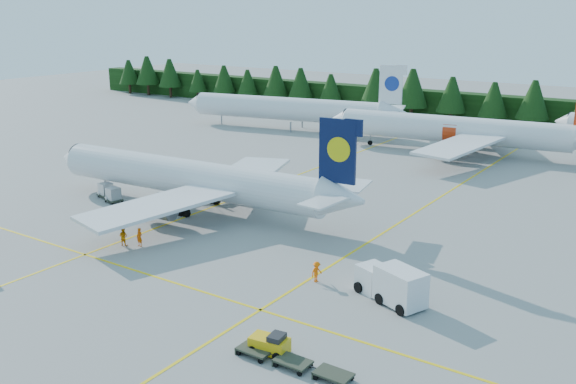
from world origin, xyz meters
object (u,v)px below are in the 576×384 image
Objects in this scene: airliner_navy at (183,177)px; airstairs at (178,194)px; airliner_red at (448,129)px; service_truck at (390,283)px; baggage_tug at (270,344)px.

airliner_navy is 7.57× the size of airstairs.
airstairs is (-16.48, -43.14, -2.87)m from airliner_red.
airstairs is 0.83× the size of service_truck.
airliner_navy is at bearing -174.85° from service_truck.
airliner_red is at bearing 94.34° from baggage_tug.
airliner_navy reaches higher than baggage_tug.
airstairs is at bearing -176.17° from service_truck.
service_truck is (32.33, -10.58, 0.69)m from airstairs.
service_truck reaches higher than baggage_tug.
baggage_tug is at bearing -86.22° from airliner_red.
baggage_tug is (-3.01, -11.60, -0.78)m from service_truck.
airstairs is 34.02m from service_truck.
service_truck is at bearing -19.81° from airstairs.
baggage_tug is at bearing -38.80° from airstairs.
airliner_red is (14.07, 44.69, 0.10)m from airliner_navy.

